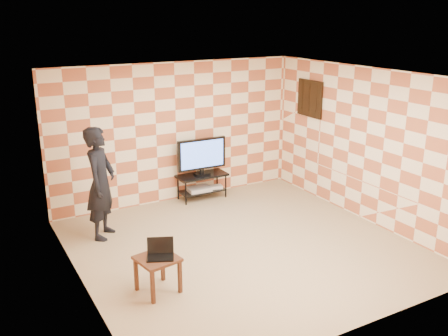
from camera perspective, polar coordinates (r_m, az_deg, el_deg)
The scene contains 14 objects.
floor at distance 8.05m, azimuth 2.11°, elevation -8.96°, with size 5.00×5.00×0.00m, color tan.
wall_back at distance 9.70m, azimuth -5.50°, elevation 4.05°, with size 5.00×0.02×2.70m, color #F9E9C0.
wall_front at distance 5.70m, azimuth 15.48°, elevation -6.19°, with size 5.00×0.02×2.70m, color #F9E9C0.
wall_left at distance 6.66m, azimuth -16.50°, elevation -2.82°, with size 0.02×5.00×2.70m, color #F9E9C0.
wall_right at distance 9.06m, azimuth 15.87°, elevation 2.52°, with size 0.02×5.00×2.70m, color #F9E9C0.
ceiling at distance 7.27m, azimuth 2.35°, elevation 10.49°, with size 5.00×5.00×0.02m, color white.
wall_art at distance 10.05m, azimuth 9.79°, elevation 7.83°, with size 0.04×0.72×0.72m.
tv_stand at distance 9.93m, azimuth -2.53°, elevation -1.48°, with size 1.00×0.45×0.50m.
tv at distance 9.77m, azimuth -2.57°, elevation 1.51°, with size 1.01×0.20×0.73m.
dvd_player at distance 9.94m, azimuth -2.87°, elevation -2.41°, with size 0.45×0.32×0.07m, color silver.
game_console at distance 10.08m, azimuth -0.91°, elevation -2.16°, with size 0.24×0.18×0.06m, color silver.
side_table at distance 6.73m, azimuth -7.62°, elevation -10.77°, with size 0.58×0.58×0.50m.
laptop at distance 6.69m, azimuth -7.28°, elevation -9.57°, with size 0.43×0.39×0.23m.
person at distance 8.31m, azimuth -13.92°, elevation -1.68°, with size 0.68×0.45×1.86m, color black.
Camera 1 is at (-3.77, -6.15, 3.56)m, focal length 40.00 mm.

